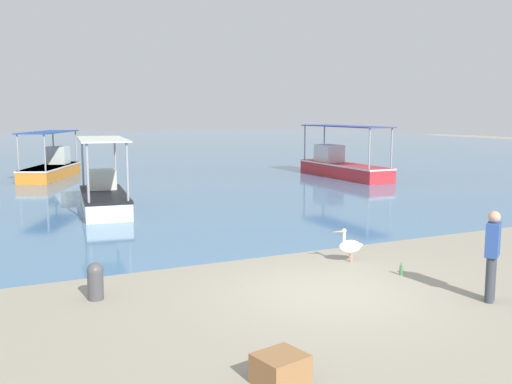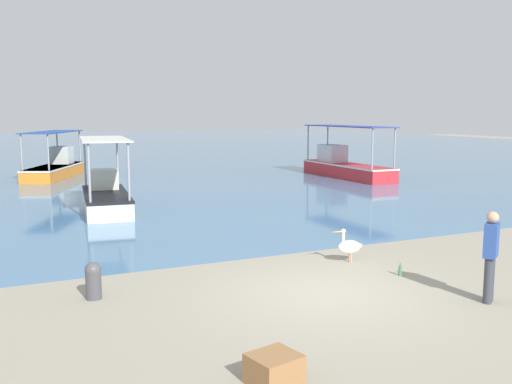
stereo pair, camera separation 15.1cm
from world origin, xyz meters
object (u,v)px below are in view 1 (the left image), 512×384
(mooring_bollard, at_px, (95,280))
(cargo_crate, at_px, (280,369))
(fisherman_standing, at_px, (492,253))
(fishing_boat_far_right, at_px, (342,165))
(fishing_boat_near_left, at_px, (51,167))
(glass_bottle, at_px, (401,270))
(fishing_boat_center, at_px, (104,195))
(pelican, at_px, (350,246))

(mooring_bollard, xyz_separation_m, cargo_crate, (1.54, -4.42, -0.18))
(mooring_bollard, height_order, fisherman_standing, fisherman_standing)
(fishing_boat_far_right, xyz_separation_m, fishing_boat_near_left, (-14.18, 6.13, -0.05))
(mooring_bollard, xyz_separation_m, glass_bottle, (6.19, -1.18, -0.27))
(fishing_boat_center, bearing_deg, pelican, -68.23)
(pelican, distance_m, cargo_crate, 6.30)
(fishing_boat_center, distance_m, glass_bottle, 11.72)
(mooring_bollard, distance_m, cargo_crate, 4.69)
(fisherman_standing, bearing_deg, fishing_boat_center, 109.29)
(fishing_boat_near_left, relative_size, glass_bottle, 21.23)
(fishing_boat_far_right, height_order, fishing_boat_near_left, fishing_boat_far_right)
(glass_bottle, bearing_deg, fishing_boat_near_left, 102.01)
(fisherman_standing, height_order, glass_bottle, fisherman_standing)
(fisherman_standing, bearing_deg, cargo_crate, -166.60)
(mooring_bollard, xyz_separation_m, fisherman_standing, (6.55, -3.23, 0.53))
(pelican, relative_size, glass_bottle, 2.98)
(pelican, height_order, fisherman_standing, fisherman_standing)
(fishing_boat_near_left, distance_m, fishing_boat_center, 11.43)
(fishing_boat_near_left, bearing_deg, glass_bottle, -77.99)
(pelican, xyz_separation_m, fisherman_standing, (0.73, -3.44, 0.53))
(fishing_boat_center, distance_m, mooring_bollard, 9.96)
(cargo_crate, bearing_deg, fisherman_standing, 13.40)
(pelican, height_order, cargo_crate, pelican)
(fishing_boat_far_right, distance_m, glass_bottle, 18.77)
(mooring_bollard, bearing_deg, fishing_boat_near_left, 86.13)
(fishing_boat_center, height_order, glass_bottle, fishing_boat_center)
(fishing_boat_near_left, xyz_separation_m, fishing_boat_center, (0.57, -11.41, -0.02))
(fishing_boat_near_left, bearing_deg, mooring_bollard, -93.87)
(fishing_boat_near_left, height_order, fishing_boat_center, fishing_boat_center)
(fishing_boat_center, relative_size, fisherman_standing, 2.90)
(fishing_boat_center, xyz_separation_m, pelican, (3.82, -9.56, -0.19))
(fishing_boat_near_left, relative_size, cargo_crate, 9.42)
(fishing_boat_center, relative_size, glass_bottle, 18.13)
(mooring_bollard, height_order, glass_bottle, mooring_bollard)
(fishing_boat_far_right, height_order, fishing_boat_center, fishing_boat_far_right)
(fisherman_standing, bearing_deg, pelican, 101.99)
(glass_bottle, bearing_deg, mooring_bollard, 169.17)
(fishing_boat_near_left, bearing_deg, fishing_boat_center, -87.13)
(mooring_bollard, relative_size, glass_bottle, 2.62)
(fishing_boat_far_right, relative_size, cargo_crate, 11.13)
(fishing_boat_near_left, relative_size, mooring_bollard, 8.12)
(fishing_boat_far_right, xyz_separation_m, fishing_boat_center, (-13.60, -5.28, -0.07))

